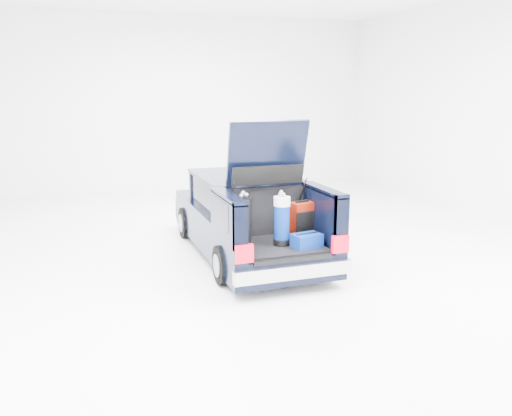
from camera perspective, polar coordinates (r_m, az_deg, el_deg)
name	(u,v)px	position (r m, az deg, el deg)	size (l,w,h in m)	color
ground	(247,254)	(9.87, -0.94, -4.87)	(14.00, 14.00, 0.00)	white
car	(245,217)	(9.79, -1.15, -0.93)	(1.87, 4.65, 2.47)	black
red_suitcase	(302,221)	(8.63, 4.87, -1.33)	(0.42, 0.33, 0.62)	#660F03
black_golf_bag	(244,222)	(8.17, -1.25, -1.47)	(0.28, 0.29, 0.83)	black
blue_golf_bag	(282,220)	(8.24, 2.73, -1.31)	(0.29, 0.29, 0.85)	black
blue_duffel	(307,241)	(8.21, 5.36, -3.43)	(0.48, 0.36, 0.23)	navy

